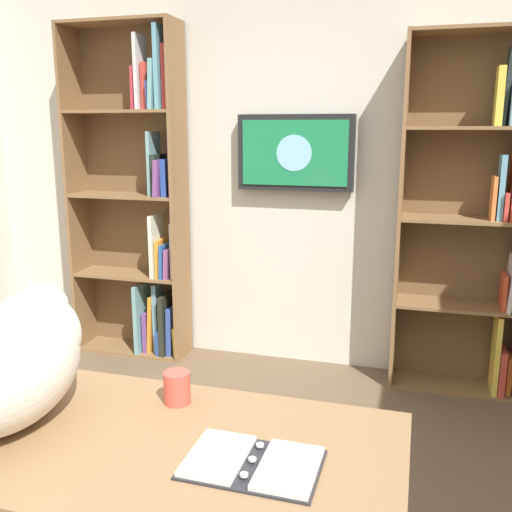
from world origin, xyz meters
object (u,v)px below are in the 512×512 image
at_px(open_binder, 252,463).
at_px(desk, 107,475).
at_px(bookshelf_right, 141,203).
at_px(bookshelf_left, 487,222).
at_px(wall_mounted_tv, 295,153).
at_px(coffee_mug, 178,387).
at_px(cat, 15,356).

bearing_deg(open_binder, desk, -1.72).
distance_m(bookshelf_right, open_binder, 2.76).
height_order(desk, open_binder, open_binder).
xyz_separation_m(bookshelf_left, open_binder, (0.74, 2.31, -0.26)).
relative_size(wall_mounted_tv, coffee_mug, 7.79).
distance_m(bookshelf_left, desk, 2.60).
bearing_deg(open_binder, coffee_mug, -39.67).
relative_size(cat, open_binder, 1.91).
xyz_separation_m(desk, coffee_mug, (-0.10, -0.24, 0.16)).
bearing_deg(coffee_mug, desk, 66.91).
relative_size(bookshelf_right, desk, 1.44).
bearing_deg(bookshelf_left, open_binder, 72.31).
bearing_deg(wall_mounted_tv, bookshelf_right, 4.51).
bearing_deg(bookshelf_left, desk, 63.43).
height_order(cat, coffee_mug, cat).
relative_size(bookshelf_right, cat, 3.54).
bearing_deg(bookshelf_left, wall_mounted_tv, -4.11).
relative_size(wall_mounted_tv, desk, 0.48).
xyz_separation_m(open_binder, coffee_mug, (0.31, -0.26, 0.04)).
bearing_deg(wall_mounted_tv, coffee_mug, 93.09).
relative_size(bookshelf_left, cat, 3.32).
bearing_deg(wall_mounted_tv, cat, 83.44).
relative_size(desk, coffee_mug, 16.27).
distance_m(bookshelf_right, cat, 2.41).
bearing_deg(open_binder, cat, -3.30).
height_order(bookshelf_left, wall_mounted_tv, bookshelf_left).
bearing_deg(coffee_mug, cat, 29.21).
bearing_deg(cat, desk, 174.41).
relative_size(bookshelf_right, coffee_mug, 23.38).
distance_m(bookshelf_left, bookshelf_right, 2.21).
xyz_separation_m(wall_mounted_tv, desk, (-0.01, 2.38, -0.76)).
bearing_deg(wall_mounted_tv, desk, 90.28).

